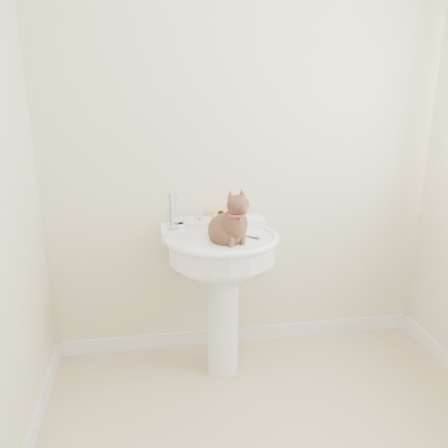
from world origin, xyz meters
name	(u,v)px	position (x,y,z in m)	size (l,w,h in m)	color
wall_back	(244,138)	(0.00, 1.10, 1.25)	(2.20, 0.00, 2.50)	beige
baseboard_back	(242,334)	(0.00, 1.09, 0.04)	(2.20, 0.02, 0.09)	white
pedestal_sink	(222,262)	(-0.17, 0.81, 0.65)	(0.60, 0.59, 0.83)	white
faucet	(218,214)	(-0.16, 0.96, 0.87)	(0.28, 0.12, 0.14)	silver
soap_bar	(219,214)	(-0.15, 1.04, 0.84)	(0.09, 0.06, 0.03)	orange
toothbrush_cup	(173,220)	(-0.41, 0.85, 0.88)	(0.07, 0.07, 0.18)	silver
cat	(229,227)	(-0.14, 0.73, 0.87)	(0.21, 0.27, 0.39)	brown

